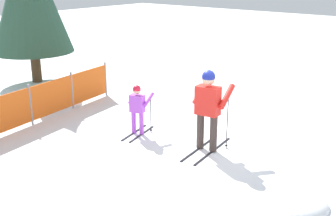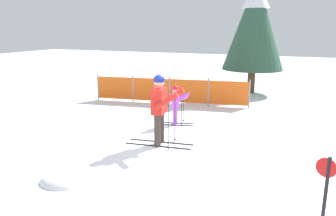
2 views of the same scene
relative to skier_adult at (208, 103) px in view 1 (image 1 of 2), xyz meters
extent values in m
plane|color=white|center=(-0.01, -0.15, -1.11)|extent=(60.00, 60.00, 0.00)
cube|color=black|center=(-0.05, 0.16, -1.10)|extent=(1.74, 0.27, 0.02)
cube|color=black|center=(-0.01, -0.17, -1.10)|extent=(1.74, 0.27, 0.02)
cylinder|color=#3F332D|center=(-0.05, 0.16, -0.68)|extent=(0.17, 0.17, 0.83)
cylinder|color=#3F332D|center=(-0.01, -0.17, -0.68)|extent=(0.17, 0.17, 0.83)
cube|color=red|center=(-0.03, 0.00, 0.06)|extent=(0.36, 0.55, 0.64)
cylinder|color=red|center=(0.20, 0.35, 0.13)|extent=(0.64, 0.21, 0.47)
cylinder|color=red|center=(0.29, -0.29, 0.13)|extent=(0.64, 0.21, 0.47)
sphere|color=#D8AD8C|center=(-0.03, 0.00, 0.55)|extent=(0.28, 0.28, 0.28)
sphere|color=navy|center=(-0.03, 0.00, 0.60)|extent=(0.29, 0.29, 0.29)
cylinder|color=black|center=(0.26, 0.37, -0.47)|extent=(0.02, 0.02, 1.29)
cylinder|color=black|center=(0.26, 0.37, -1.05)|extent=(0.07, 0.07, 0.01)
cylinder|color=black|center=(0.34, -0.30, -0.47)|extent=(0.02, 0.02, 1.29)
cylinder|color=black|center=(0.34, -0.30, -1.05)|extent=(0.07, 0.07, 0.01)
cube|color=black|center=(-0.35, 1.97, -1.10)|extent=(1.15, 0.32, 0.02)
cube|color=black|center=(-0.30, 1.76, -1.10)|extent=(1.15, 0.32, 0.02)
cylinder|color=#B24CD8|center=(-0.35, 1.97, -0.81)|extent=(0.11, 0.11, 0.56)
cylinder|color=#B24CD8|center=(-0.30, 1.76, -0.81)|extent=(0.11, 0.11, 0.56)
cube|color=#B24CD8|center=(-0.32, 1.86, -0.32)|extent=(0.27, 0.38, 0.43)
cylinder|color=#B24CD8|center=(-0.18, 2.12, -0.24)|extent=(0.45, 0.19, 0.27)
cylinder|color=#B24CD8|center=(-0.08, 1.70, -0.24)|extent=(0.45, 0.19, 0.27)
sphere|color=#D8AD8C|center=(-0.32, 1.86, 0.01)|extent=(0.19, 0.19, 0.19)
sphere|color=red|center=(-0.32, 1.86, 0.04)|extent=(0.20, 0.20, 0.20)
cylinder|color=black|center=(-0.16, 2.16, -0.68)|extent=(0.02, 0.02, 0.87)
cylinder|color=black|center=(-0.16, 2.16, -1.05)|extent=(0.07, 0.07, 0.01)
cylinder|color=black|center=(-0.05, 1.67, -0.68)|extent=(0.02, 0.02, 0.87)
cylinder|color=black|center=(-0.05, 1.67, -1.05)|extent=(0.07, 0.07, 0.01)
cylinder|color=gray|center=(-1.60, 4.49, -0.57)|extent=(0.06, 0.06, 1.09)
cylinder|color=gray|center=(-0.07, 4.73, -0.57)|extent=(0.06, 0.06, 1.09)
cylinder|color=gray|center=(1.47, 4.97, -0.57)|extent=(0.06, 0.06, 1.09)
cube|color=orange|center=(-2.37, 4.36, -0.57)|extent=(1.54, 0.27, 0.92)
cube|color=orange|center=(-0.84, 4.61, -0.57)|extent=(1.54, 0.27, 0.92)
cube|color=orange|center=(0.70, 4.85, -0.57)|extent=(1.54, 0.27, 0.92)
cylinder|color=#4C3823|center=(1.03, 8.18, -0.56)|extent=(0.35, 0.35, 1.10)
ellipsoid|color=white|center=(-0.94, -2.72, -1.11)|extent=(0.89, 0.76, 0.36)
camera|label=1|loc=(-7.34, -4.93, 2.81)|focal=45.00mm
camera|label=2|loc=(3.33, -7.42, 1.88)|focal=35.00mm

